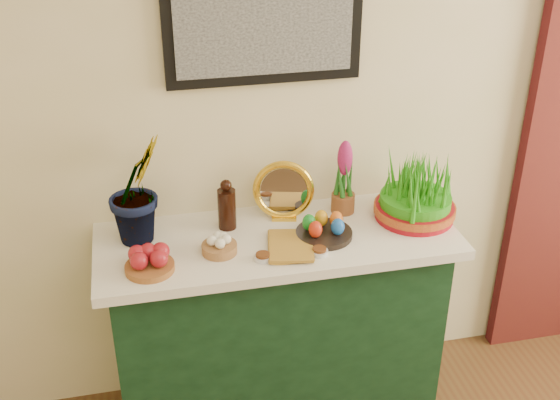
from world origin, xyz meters
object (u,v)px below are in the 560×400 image
object	(u,v)px
sideboard	(277,329)
book	(268,246)
mirror	(283,191)
wheatgrass_sabzeh	(416,191)
hyacinth_green	(136,173)

from	to	relation	value
sideboard	book	bearing A→B (deg)	-120.30
mirror	wheatgrass_sabzeh	world-z (taller)	wheatgrass_sabzeh
mirror	book	size ratio (longest dim) A/B	1.13
book	wheatgrass_sabzeh	world-z (taller)	wheatgrass_sabzeh
hyacinth_green	book	size ratio (longest dim) A/B	2.50
sideboard	book	world-z (taller)	book
hyacinth_green	mirror	distance (m)	0.59
hyacinth_green	mirror	xyz separation A→B (m)	(0.56, 0.04, -0.16)
sideboard	hyacinth_green	size ratio (longest dim) A/B	2.34
mirror	sideboard	bearing A→B (deg)	-112.62
sideboard	wheatgrass_sabzeh	world-z (taller)	wheatgrass_sabzeh
mirror	book	bearing A→B (deg)	-116.01
wheatgrass_sabzeh	hyacinth_green	bearing A→B (deg)	175.91
hyacinth_green	book	xyz separation A→B (m)	(0.46, -0.19, -0.26)
sideboard	mirror	bearing A→B (deg)	67.38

